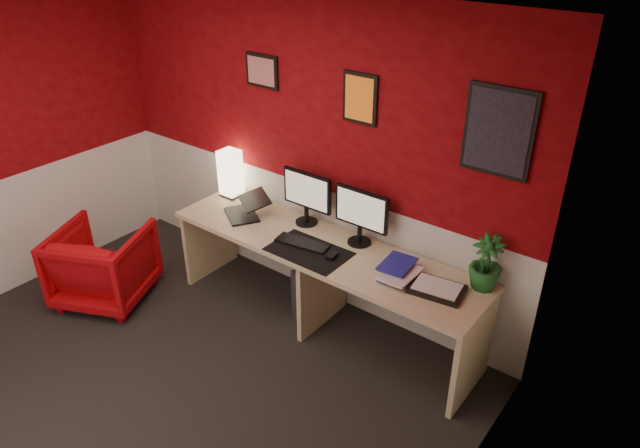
{
  "coord_description": "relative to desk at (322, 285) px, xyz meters",
  "views": [
    {
      "loc": [
        2.73,
        -1.58,
        3.0
      ],
      "look_at": [
        0.6,
        1.21,
        1.05
      ],
      "focal_mm": 32.63,
      "sensor_mm": 36.0,
      "label": 1
    }
  ],
  "objects": [
    {
      "name": "keyboard",
      "position": [
        -0.13,
        -0.08,
        0.38
      ],
      "size": [
        0.44,
        0.21,
        0.02
      ],
      "primitive_type": "cube",
      "rotation": [
        0.0,
        0.0,
        0.16
      ],
      "color": "black",
      "rests_on": "desk_mat"
    },
    {
      "name": "laptop",
      "position": [
        -0.82,
        -0.02,
        0.47
      ],
      "size": [
        0.4,
        0.37,
        0.22
      ],
      "primitive_type": "cube",
      "rotation": [
        0.0,
        0.0,
        -0.57
      ],
      "color": "black",
      "rests_on": "desk"
    },
    {
      "name": "book_middle",
      "position": [
        0.57,
        -0.02,
        0.4
      ],
      "size": [
        0.23,
        0.31,
        0.02
      ],
      "primitive_type": "imported",
      "rotation": [
        0.0,
        0.0,
        -0.01
      ],
      "color": "silver",
      "rests_on": "book_bottom"
    },
    {
      "name": "art_center",
      "position": [
        0.08,
        0.33,
        1.44
      ],
      "size": [
        0.28,
        0.02,
        0.36
      ],
      "primitive_type": "cube",
      "color": "orange",
      "rests_on": "wall_back"
    },
    {
      "name": "zen_tray",
      "position": [
        0.96,
        -0.0,
        0.38
      ],
      "size": [
        0.38,
        0.3,
        0.03
      ],
      "primitive_type": "cube",
      "rotation": [
        0.0,
        0.0,
        0.14
      ],
      "color": "black",
      "rests_on": "desk"
    },
    {
      "name": "ground",
      "position": [
        -0.47,
        -1.41,
        -0.36
      ],
      "size": [
        4.0,
        3.5,
        0.01
      ],
      "primitive_type": "cube",
      "color": "black",
      "rests_on": "ground"
    },
    {
      "name": "book_bottom",
      "position": [
        0.56,
        -0.02,
        0.38
      ],
      "size": [
        0.28,
        0.34,
        0.03
      ],
      "primitive_type": "imported",
      "rotation": [
        0.0,
        0.0,
        0.2
      ],
      "color": "#202395",
      "rests_on": "desk"
    },
    {
      "name": "desk_mat",
      "position": [
        -0.03,
        -0.13,
        0.37
      ],
      "size": [
        0.6,
        0.38,
        0.01
      ],
      "primitive_type": "cube",
      "color": "black",
      "rests_on": "desk"
    },
    {
      "name": "pc_tower",
      "position": [
        -0.11,
        0.12,
        -0.14
      ],
      "size": [
        0.26,
        0.47,
        0.45
      ],
      "primitive_type": "cube",
      "rotation": [
        0.0,
        0.0,
        -0.15
      ],
      "color": "#99999E",
      "rests_on": "ground"
    },
    {
      "name": "potted_plant",
      "position": [
        1.18,
        0.23,
        0.56
      ],
      "size": [
        0.26,
        0.26,
        0.39
      ],
      "primitive_type": "imported",
      "rotation": [
        0.0,
        0.0,
        -0.22
      ],
      "color": "#19591E",
      "rests_on": "desk"
    },
    {
      "name": "mouse",
      "position": [
        0.16,
        -0.1,
        0.39
      ],
      "size": [
        0.08,
        0.11,
        0.03
      ],
      "primitive_type": "cube",
      "rotation": [
        0.0,
        0.0,
        0.2
      ],
      "color": "black",
      "rests_on": "desk_mat"
    },
    {
      "name": "art_left",
      "position": [
        -0.84,
        0.33,
        1.49
      ],
      "size": [
        0.32,
        0.02,
        0.26
      ],
      "primitive_type": "cube",
      "color": "red",
      "rests_on": "wall_back"
    },
    {
      "name": "ceiling",
      "position": [
        -0.47,
        -1.41,
        2.13
      ],
      "size": [
        4.0,
        3.5,
        0.01
      ],
      "primitive_type": "cube",
      "color": "white",
      "rests_on": "ground"
    },
    {
      "name": "wainscot_back",
      "position": [
        -0.47,
        0.34,
        0.14
      ],
      "size": [
        4.0,
        0.01,
        1.0
      ],
      "primitive_type": "cube",
      "color": "silver",
      "rests_on": "ground"
    },
    {
      "name": "monitor_right",
      "position": [
        0.2,
        0.2,
        0.66
      ],
      "size": [
        0.45,
        0.06,
        0.58
      ],
      "primitive_type": "cube",
      "color": "black",
      "rests_on": "desk"
    },
    {
      "name": "art_right",
      "position": [
        1.09,
        0.33,
        1.42
      ],
      "size": [
        0.44,
        0.02,
        0.56
      ],
      "primitive_type": "cube",
      "color": "black",
      "rests_on": "wall_back"
    },
    {
      "name": "desk",
      "position": [
        0.0,
        0.0,
        0.0
      ],
      "size": [
        2.6,
        0.65,
        0.73
      ],
      "primitive_type": "cube",
      "color": "#C9B681",
      "rests_on": "ground"
    },
    {
      "name": "wall_back",
      "position": [
        -0.47,
        0.34,
        0.89
      ],
      "size": [
        4.0,
        0.01,
        2.5
      ],
      "primitive_type": "cube",
      "color": "maroon",
      "rests_on": "ground"
    },
    {
      "name": "monitor_left",
      "position": [
        -0.32,
        0.21,
        0.66
      ],
      "size": [
        0.45,
        0.06,
        0.58
      ],
      "primitive_type": "cube",
      "color": "black",
      "rests_on": "desk"
    },
    {
      "name": "armchair",
      "position": [
        -1.68,
        -0.83,
        -0.03
      ],
      "size": [
        0.95,
        0.96,
        0.66
      ],
      "primitive_type": "imported",
      "rotation": [
        0.0,
        0.0,
        3.58
      ],
      "color": "#B1080D",
      "rests_on": "ground"
    },
    {
      "name": "shoji_lamp",
      "position": [
        -1.15,
        0.2,
        0.56
      ],
      "size": [
        0.16,
        0.16,
        0.4
      ],
      "primitive_type": "cube",
      "color": "#FFE5B2",
      "rests_on": "desk"
    },
    {
      "name": "book_top",
      "position": [
        0.53,
        0.03,
        0.43
      ],
      "size": [
        0.23,
        0.29,
        0.03
      ],
      "primitive_type": "imported",
      "rotation": [
        0.0,
        0.0,
        0.08
      ],
      "color": "#202395",
      "rests_on": "book_middle"
    },
    {
      "name": "wall_right",
      "position": [
        1.53,
        -1.41,
        0.89
      ],
      "size": [
        0.01,
        3.5,
        2.5
      ],
      "primitive_type": "cube",
      "color": "maroon",
      "rests_on": "ground"
    }
  ]
}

